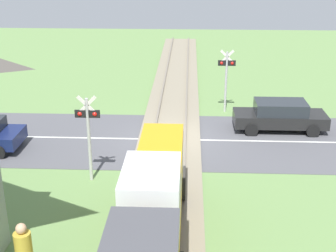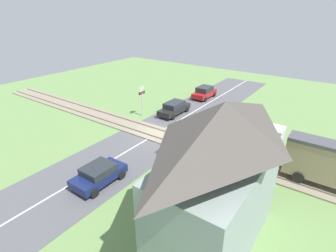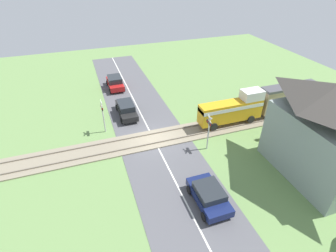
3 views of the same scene
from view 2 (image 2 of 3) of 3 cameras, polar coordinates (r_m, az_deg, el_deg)
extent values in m
plane|color=#66894C|center=(24.64, -2.59, -1.78)|extent=(60.00, 60.00, 0.00)
cube|color=#515156|center=(24.64, -2.59, -1.76)|extent=(48.00, 6.40, 0.02)
cube|color=silver|center=(24.63, -2.59, -1.74)|extent=(48.00, 0.12, 0.00)
cube|color=gray|center=(24.61, -2.59, -1.66)|extent=(2.80, 48.00, 0.12)
cube|color=slate|center=(25.08, -1.59, -0.82)|extent=(0.10, 48.00, 0.12)
cube|color=slate|center=(24.06, -3.64, -2.02)|extent=(0.10, 48.00, 0.12)
cube|color=gold|center=(20.60, 14.60, -3.28)|extent=(1.35, 6.34, 1.90)
cube|color=silver|center=(20.37, 14.75, -1.98)|extent=(1.37, 6.34, 0.36)
cube|color=silver|center=(19.48, 20.89, -1.23)|extent=(1.35, 2.03, 0.90)
cylinder|color=black|center=(22.29, 10.21, -3.39)|extent=(0.14, 0.76, 0.76)
cylinder|color=black|center=(21.14, 8.50, -4.89)|extent=(0.14, 0.76, 0.76)
cylinder|color=black|center=(21.18, 20.16, -6.19)|extent=(0.14, 0.76, 0.76)
cylinder|color=black|center=(19.96, 18.96, -7.98)|extent=(0.14, 0.76, 0.76)
cylinder|color=black|center=(20.85, 27.19, -8.06)|extent=(0.14, 0.76, 0.76)
cylinder|color=black|center=(19.62, 26.45, -10.01)|extent=(0.14, 0.76, 0.76)
cube|color=black|center=(29.02, 1.36, 3.66)|extent=(4.31, 1.62, 0.56)
cube|color=#23282D|center=(28.83, 1.38, 4.71)|extent=(2.37, 1.49, 0.57)
cylinder|color=black|center=(27.63, 1.13, 1.92)|extent=(0.60, 0.18, 0.60)
cylinder|color=black|center=(28.50, -1.57, 2.64)|extent=(0.60, 0.18, 0.60)
cylinder|color=black|center=(29.83, 4.16, 3.60)|extent=(0.60, 0.18, 0.60)
cylinder|color=black|center=(30.64, 1.57, 4.23)|extent=(0.60, 0.18, 0.60)
cube|color=#141E4C|center=(18.46, -14.78, -10.42)|extent=(3.67, 1.81, 0.55)
cube|color=#23282D|center=(18.18, -14.95, -9.09)|extent=(2.02, 1.67, 0.47)
cylinder|color=black|center=(19.83, -13.83, -8.61)|extent=(0.60, 0.18, 0.60)
cylinder|color=black|center=(18.68, -10.05, -10.50)|extent=(0.60, 0.18, 0.60)
cylinder|color=black|center=(18.68, -19.34, -11.66)|extent=(0.60, 0.18, 0.60)
cylinder|color=black|center=(17.46, -15.68, -13.95)|extent=(0.60, 0.18, 0.60)
cube|color=#A81919|center=(34.76, 7.91, 7.01)|extent=(3.92, 1.71, 0.60)
cube|color=#23282D|center=(34.59, 7.96, 7.98)|extent=(2.16, 1.57, 0.63)
cylinder|color=black|center=(33.40, 8.14, 5.73)|extent=(0.60, 0.18, 0.60)
cylinder|color=black|center=(34.17, 5.60, 6.29)|extent=(0.60, 0.18, 0.60)
cylinder|color=black|center=(35.59, 10.07, 6.77)|extent=(0.60, 0.18, 0.60)
cylinder|color=black|center=(36.31, 7.63, 7.29)|extent=(0.60, 0.18, 0.60)
cylinder|color=#B7B7B7|center=(28.34, -5.65, 5.22)|extent=(0.12, 0.12, 3.21)
cube|color=black|center=(28.02, -5.73, 7.20)|extent=(0.90, 0.08, 0.28)
sphere|color=red|center=(28.22, -5.38, 7.34)|extent=(0.18, 0.18, 0.18)
sphere|color=red|center=(27.83, -6.10, 7.07)|extent=(0.18, 0.18, 0.18)
cube|color=silver|center=(27.93, -5.76, 7.85)|extent=(0.72, 0.04, 0.72)
cube|color=silver|center=(27.93, -5.76, 7.85)|extent=(0.72, 0.04, 0.72)
cylinder|color=#B7B7B7|center=(19.84, 1.60, -3.44)|extent=(0.12, 0.12, 3.21)
cube|color=black|center=(19.38, 1.63, -0.76)|extent=(0.90, 0.08, 0.28)
sphere|color=red|center=(19.17, 1.18, -1.04)|extent=(0.18, 0.18, 0.18)
sphere|color=red|center=(19.58, 2.07, -0.48)|extent=(0.18, 0.18, 0.18)
cube|color=silver|center=(19.24, 1.64, 0.12)|extent=(0.72, 0.04, 0.72)
cube|color=silver|center=(19.24, 1.64, 0.12)|extent=(0.72, 0.04, 0.72)
cube|color=gray|center=(13.16, 10.44, -15.96)|extent=(7.31, 3.69, 4.87)
pyramid|color=#47423D|center=(10.96, 12.08, 0.96)|extent=(7.90, 3.98, 1.74)
cube|color=#472D1E|center=(16.76, 15.65, -12.54)|extent=(0.06, 1.10, 2.10)
cylinder|color=gold|center=(17.79, 16.59, -11.42)|extent=(0.44, 0.44, 1.51)
sphere|color=tan|center=(17.30, 16.95, -9.01)|extent=(0.28, 0.28, 0.28)
camera|label=1|loc=(19.35, 52.97, 7.00)|focal=50.00mm
camera|label=3|loc=(19.07, -64.82, 21.63)|focal=28.00mm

